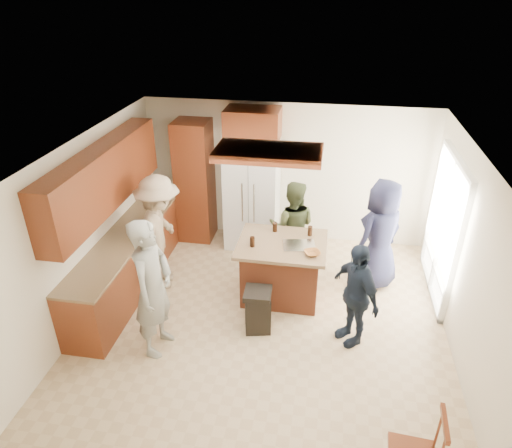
% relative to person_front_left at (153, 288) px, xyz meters
% --- Properties ---
extents(person_front_left, '(0.57, 0.73, 1.88)m').
position_rel_person_front_left_xyz_m(person_front_left, '(0.00, 0.00, 0.00)').
color(person_front_left, gray).
rests_on(person_front_left, ground).
extents(person_behind_left, '(0.77, 0.48, 1.57)m').
position_rel_person_front_left_xyz_m(person_behind_left, '(1.52, 2.13, -0.16)').
color(person_behind_left, '#363F25').
rests_on(person_behind_left, ground).
extents(person_behind_right, '(1.02, 1.00, 1.77)m').
position_rel_person_front_left_xyz_m(person_behind_right, '(2.87, 1.92, -0.05)').
color(person_behind_right, '#1C1E38').
rests_on(person_behind_right, ground).
extents(person_side_right, '(0.85, 0.96, 1.47)m').
position_rel_person_front_left_xyz_m(person_side_right, '(2.48, 0.57, -0.20)').
color(person_side_right, '#17202F').
rests_on(person_side_right, ground).
extents(person_counter, '(0.73, 1.25, 1.83)m').
position_rel_person_front_left_xyz_m(person_counter, '(-0.41, 1.38, -0.03)').
color(person_counter, tan).
rests_on(person_counter, ground).
extents(left_cabinetry, '(0.64, 3.00, 2.30)m').
position_rel_person_front_left_xyz_m(left_cabinetry, '(-0.96, 1.13, 0.02)').
color(left_cabinetry, maroon).
rests_on(left_cabinetry, ground).
extents(back_wall_units, '(1.80, 0.60, 2.45)m').
position_rel_person_front_left_xyz_m(back_wall_units, '(-0.05, 2.93, 0.44)').
color(back_wall_units, maroon).
rests_on(back_wall_units, ground).
extents(refrigerator, '(0.90, 0.76, 1.80)m').
position_rel_person_front_left_xyz_m(refrigerator, '(0.74, 2.85, -0.04)').
color(refrigerator, white).
rests_on(refrigerator, ground).
extents(kitchen_island, '(1.28, 1.03, 0.93)m').
position_rel_person_front_left_xyz_m(kitchen_island, '(1.44, 1.37, -0.47)').
color(kitchen_island, brown).
rests_on(kitchen_island, ground).
extents(island_items, '(1.04, 0.75, 0.15)m').
position_rel_person_front_left_xyz_m(island_items, '(1.67, 1.31, 0.02)').
color(island_items, silver).
rests_on(island_items, kitchen_island).
extents(trash_bin, '(0.41, 0.41, 0.63)m').
position_rel_person_front_left_xyz_m(trash_bin, '(1.22, 0.57, -0.62)').
color(trash_bin, black).
rests_on(trash_bin, ground).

